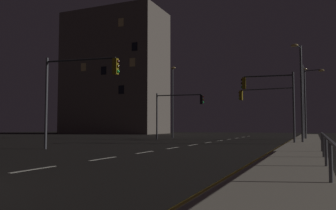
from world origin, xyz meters
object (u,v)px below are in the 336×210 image
(traffic_light_far_left, at_px, (270,93))
(building_distant, at_px, (115,73))
(traffic_light_far_center, at_px, (268,101))
(street_lamp_far_end, at_px, (303,94))
(street_lamp_mid_block, at_px, (300,84))
(street_lamp_median, at_px, (173,96))
(traffic_light_mid_right, at_px, (77,83))
(traffic_light_far_right, at_px, (178,106))
(street_lamp_across_street, at_px, (308,97))

(traffic_light_far_left, height_order, building_distant, building_distant)
(traffic_light_far_left, height_order, traffic_light_far_center, traffic_light_far_left)
(traffic_light_far_center, xyz_separation_m, building_distant, (-31.62, 22.97, 7.95))
(street_lamp_far_end, bearing_deg, street_lamp_mid_block, -89.72)
(street_lamp_mid_block, bearing_deg, traffic_light_far_left, -152.83)
(traffic_light_far_left, bearing_deg, traffic_light_far_center, 98.77)
(street_lamp_mid_block, distance_m, street_lamp_median, 16.29)
(traffic_light_mid_right, height_order, street_lamp_mid_block, street_lamp_mid_block)
(traffic_light_far_right, distance_m, traffic_light_far_center, 9.20)
(traffic_light_far_right, height_order, street_lamp_mid_block, street_lamp_mid_block)
(traffic_light_far_right, bearing_deg, building_distant, 133.79)
(traffic_light_mid_right, distance_m, street_lamp_median, 20.40)
(traffic_light_far_right, height_order, traffic_light_far_center, traffic_light_far_center)
(traffic_light_far_center, height_order, traffic_light_mid_right, traffic_light_mid_right)
(traffic_light_mid_right, distance_m, building_distant, 46.72)
(street_lamp_median, distance_m, street_lamp_across_street, 14.81)
(traffic_light_far_right, distance_m, building_distant, 33.46)
(traffic_light_far_left, xyz_separation_m, street_lamp_median, (-12.12, 8.87, 0.86))
(street_lamp_far_end, distance_m, street_lamp_median, 14.43)
(street_lamp_median, bearing_deg, building_distant, 135.62)
(traffic_light_far_left, distance_m, traffic_light_mid_right, 15.25)
(street_lamp_mid_block, relative_size, street_lamp_far_end, 1.00)
(traffic_light_mid_right, bearing_deg, street_lamp_median, 95.61)
(street_lamp_mid_block, relative_size, building_distant, 0.33)
(traffic_light_far_left, distance_m, street_lamp_median, 15.04)
(traffic_light_far_right, height_order, street_lamp_median, street_lamp_median)
(traffic_light_far_center, xyz_separation_m, traffic_light_mid_right, (-9.22, -17.29, 0.25))
(traffic_light_far_left, xyz_separation_m, traffic_light_far_center, (-0.91, 5.88, -0.23))
(traffic_light_mid_right, xyz_separation_m, street_lamp_mid_block, (12.34, 12.55, 0.72))
(traffic_light_far_center, relative_size, traffic_light_mid_right, 0.93)
(traffic_light_far_left, bearing_deg, street_lamp_median, 143.78)
(building_distant, bearing_deg, traffic_light_far_left, -41.57)
(street_lamp_across_street, bearing_deg, traffic_light_mid_right, -120.99)
(street_lamp_far_end, distance_m, building_distant, 39.69)
(traffic_light_far_right, relative_size, street_lamp_across_street, 0.72)
(traffic_light_far_right, height_order, street_lamp_across_street, street_lamp_across_street)
(traffic_light_far_left, relative_size, street_lamp_across_street, 0.77)
(traffic_light_far_center, bearing_deg, traffic_light_far_right, -177.26)
(traffic_light_far_right, relative_size, traffic_light_mid_right, 0.91)
(traffic_light_far_left, xyz_separation_m, building_distant, (-32.53, 28.85, 7.72))
(traffic_light_far_left, height_order, traffic_light_mid_right, traffic_light_mid_right)
(street_lamp_median, bearing_deg, street_lamp_far_end, 8.08)
(traffic_light_far_left, relative_size, building_distant, 0.24)
(traffic_light_far_center, distance_m, street_lamp_median, 11.65)
(traffic_light_far_left, relative_size, traffic_light_far_right, 1.07)
(building_distant, bearing_deg, street_lamp_median, -44.38)
(traffic_light_far_right, bearing_deg, street_lamp_mid_block, -19.29)
(traffic_light_mid_right, xyz_separation_m, street_lamp_median, (-1.99, 20.28, 0.84))
(traffic_light_far_right, height_order, building_distant, building_distant)
(building_distant, bearing_deg, street_lamp_across_street, -28.36)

